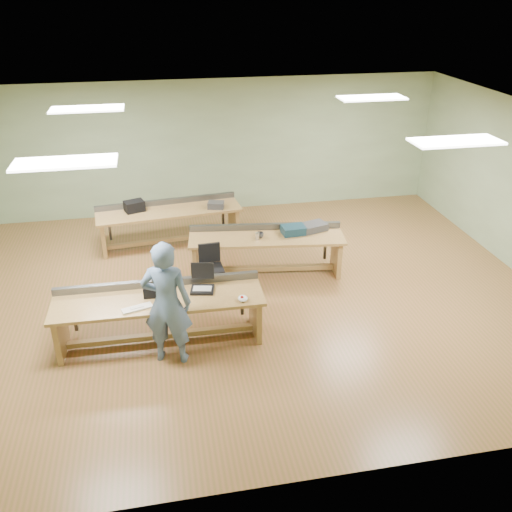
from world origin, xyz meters
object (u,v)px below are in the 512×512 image
Objects in this scene: task_chair at (211,274)px; parts_bin_teal at (293,230)px; workbench_mid at (266,246)px; mug at (260,235)px; parts_bin_grey at (313,227)px; drinks_can at (257,236)px; person at (167,303)px; camera_bag at (152,291)px; workbench_back at (169,218)px; workbench_front at (159,308)px; laptop_base at (202,290)px.

parts_bin_teal is (1.57, 0.45, 0.52)m from task_chair.
mug is (-0.13, -0.05, 0.25)m from workbench_mid.
parts_bin_grey is 1.10m from drinks_can.
person is 7.57× the size of camera_bag.
workbench_back is at bearing 133.24° from mug.
workbench_mid is 22.11× the size of mug.
task_chair is (0.92, 1.34, -0.25)m from workbench_front.
workbench_back is 7.05× the size of parts_bin_teal.
parts_bin_teal is at bearing 36.58° from camera_bag.
camera_bag reaches higher than laptop_base.
person is 2.82m from mug.
parts_bin_grey reaches higher than workbench_mid.
drinks_can is at bearing -55.09° from workbench_back.
parts_bin_teal reaches higher than drinks_can.
task_chair is at bearing -157.33° from mug.
person is at bearing -136.13° from parts_bin_teal.
camera_bag reaches higher than parts_bin_teal.
camera_bag is at bearing -148.54° from parts_bin_grey.
parts_bin_grey reaches higher than drinks_can.
parts_bin_teal reaches higher than workbench_back.
workbench_front is 1.64× the size of person.
laptop_base is 1.97m from drinks_can.
parts_bin_teal reaches higher than laptop_base.
parts_bin_grey is (1.96, 0.53, 0.51)m from task_chair.
mug is at bearing -113.68° from person.
laptop_base is 2.86m from parts_bin_grey.
workbench_mid is 1.53× the size of person.
workbench_back is 2.15m from task_chair.
parts_bin_grey is (0.39, 0.07, -0.01)m from parts_bin_teal.
mug is at bearing 65.49° from laptop_base.
drinks_can is at bearing -169.72° from parts_bin_grey.
workbench_back reaches higher than task_chair.
laptop_base is at bearing -125.51° from drinks_can.
workbench_front is at bearing -62.26° from person.
person is 2.23× the size of task_chair.
mug is at bearing -174.45° from parts_bin_teal.
parts_bin_teal reaches higher than parts_bin_grey.
workbench_front is 12.43× the size of camera_bag.
workbench_mid is 2.32m from workbench_back.
parts_bin_grey is 3.76× the size of mug.
workbench_back is (-1.68, 1.60, 0.00)m from workbench_mid.
parts_bin_grey reaches higher than mug.
workbench_front is 2.46m from drinks_can.
mug is at bearing 43.39° from camera_bag.
parts_bin_grey is at bearing 10.57° from parts_bin_teal.
task_chair is 6.46× the size of mug.
drinks_can is (-0.69, -0.12, -0.01)m from parts_bin_teal.
workbench_mid is 11.60× the size of camera_bag.
mug is (1.20, 1.66, 0.03)m from laptop_base.
camera_bag is at bearing -55.37° from person.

